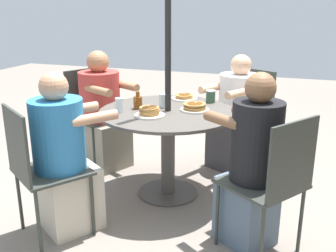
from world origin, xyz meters
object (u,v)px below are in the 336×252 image
(patio_chair_north, at_px, (273,178))
(diner_east, at_px, (236,118))
(syrup_bottle, at_px, (138,102))
(pancake_plate_a, at_px, (150,112))
(patio_table, at_px, (168,129))
(diner_south, at_px, (103,116))
(pancake_plate_b, at_px, (184,97))
(coffee_cup, at_px, (211,96))
(drinking_glass_a, at_px, (164,101))
(diner_north, at_px, (252,169))
(drinking_glass_b, at_px, (119,105))
(diner_west, at_px, (64,161))
(pancake_plate_c, at_px, (195,107))
(patio_chair_east, at_px, (248,110))
(patio_chair_west, at_px, (38,165))
(patio_chair_south, at_px, (92,110))

(patio_chair_north, height_order, diner_east, diner_east)
(syrup_bottle, bearing_deg, pancake_plate_a, 43.70)
(patio_table, xyz_separation_m, diner_south, (-0.39, -0.81, -0.07))
(pancake_plate_a, relative_size, syrup_bottle, 1.65)
(pancake_plate_b, bearing_deg, coffee_cup, 82.04)
(patio_table, distance_m, patio_chair_north, 1.08)
(coffee_cup, bearing_deg, diner_south, -90.39)
(patio_chair_north, height_order, drinking_glass_a, patio_chair_north)
(diner_east, bearing_deg, pancake_plate_b, 70.26)
(patio_table, relative_size, pancake_plate_b, 4.79)
(diner_north, xyz_separation_m, coffee_cup, (-0.89, -0.48, 0.25))
(pancake_plate_a, bearing_deg, drinking_glass_b, -98.12)
(diner_north, relative_size, coffee_cup, 10.88)
(diner_west, xyz_separation_m, pancake_plate_c, (-0.82, 0.71, 0.24))
(patio_chair_east, height_order, patio_chair_west, same)
(diner_south, relative_size, coffee_cup, 10.57)
(diner_north, relative_size, pancake_plate_b, 5.02)
(pancake_plate_b, xyz_separation_m, pancake_plate_c, (0.35, 0.19, 0.01))
(drinking_glass_a, bearing_deg, patio_table, 37.72)
(pancake_plate_c, relative_size, syrup_bottle, 1.65)
(diner_west, distance_m, pancake_plate_b, 1.30)
(pancake_plate_a, height_order, pancake_plate_c, pancake_plate_a)
(pancake_plate_a, xyz_separation_m, syrup_bottle, (-0.18, -0.17, 0.02))
(diner_north, xyz_separation_m, drinking_glass_b, (-0.35, -1.10, 0.25))
(pancake_plate_b, bearing_deg, diner_east, 131.55)
(diner_north, height_order, patio_chair_south, diner_north)
(pancake_plate_b, distance_m, drinking_glass_a, 0.34)
(drinking_glass_a, bearing_deg, pancake_plate_c, 86.46)
(patio_chair_north, bearing_deg, drinking_glass_a, 88.36)
(coffee_cup, bearing_deg, diner_west, -34.09)
(patio_chair_west, distance_m, pancake_plate_a, 0.90)
(diner_north, distance_m, patio_chair_west, 1.40)
(patio_chair_east, xyz_separation_m, coffee_cup, (0.57, -0.26, 0.25))
(patio_chair_east, height_order, diner_south, diner_south)
(diner_east, xyz_separation_m, diner_west, (1.54, -0.93, 0.02))
(patio_chair_north, relative_size, patio_chair_south, 1.00)
(diner_south, bearing_deg, pancake_plate_b, 117.59)
(syrup_bottle, bearing_deg, patio_table, 93.47)
(patio_chair_east, height_order, pancake_plate_b, patio_chair_east)
(patio_chair_west, bearing_deg, patio_table, 90.00)
(pancake_plate_b, height_order, drinking_glass_a, drinking_glass_a)
(diner_east, bearing_deg, diner_south, 46.49)
(coffee_cup, bearing_deg, diner_north, 28.42)
(patio_chair_east, xyz_separation_m, pancake_plate_c, (0.88, -0.32, 0.22))
(patio_chair_north, relative_size, diner_south, 0.82)
(patio_chair_east, bearing_deg, diner_west, 87.63)
(syrup_bottle, bearing_deg, drinking_glass_b, -33.90)
(diner_north, distance_m, diner_south, 1.80)
(syrup_bottle, bearing_deg, pancake_plate_b, 148.06)
(patio_chair_west, distance_m, pancake_plate_c, 1.28)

